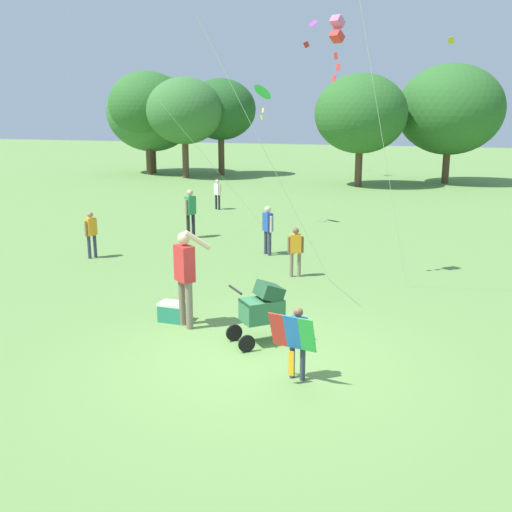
% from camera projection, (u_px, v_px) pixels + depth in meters
% --- Properties ---
extents(ground_plane, '(120.00, 120.00, 0.00)m').
position_uv_depth(ground_plane, '(257.00, 360.00, 9.07)').
color(ground_plane, '#668E47').
extents(treeline_distant, '(39.42, 7.25, 6.17)m').
position_uv_depth(treeline_distant, '(392.00, 110.00, 30.62)').
color(treeline_distant, brown).
rests_on(treeline_distant, ground).
extents(child_with_butterfly_kite, '(0.68, 0.41, 1.06)m').
position_uv_depth(child_with_butterfly_kite, '(297.00, 337.00, 8.24)').
color(child_with_butterfly_kite, '#33384C').
rests_on(child_with_butterfly_kite, ground).
extents(person_adult_flyer, '(0.68, 0.46, 1.77)m').
position_uv_depth(person_adult_flyer, '(185.00, 270.00, 10.23)').
color(person_adult_flyer, '#7F705B').
rests_on(person_adult_flyer, ground).
extents(stroller, '(0.99, 0.96, 1.03)m').
position_uv_depth(stroller, '(263.00, 307.00, 9.60)').
color(stroller, black).
rests_on(stroller, ground).
extents(kite_adult_black, '(1.68, 3.75, 5.58)m').
position_uv_depth(kite_adult_black, '(336.00, 33.00, 12.08)').
color(kite_adult_black, pink).
rests_on(kite_adult_black, ground).
extents(kite_orange_delta, '(2.76, 3.15, 4.52)m').
position_uv_depth(kite_orange_delta, '(262.00, 93.00, 18.75)').
color(kite_orange_delta, green).
rests_on(kite_orange_delta, ground).
extents(person_red_shirt, '(0.28, 0.44, 1.44)m').
position_uv_depth(person_red_shirt, '(190.00, 210.00, 17.66)').
color(person_red_shirt, '#232328').
rests_on(person_red_shirt, ground).
extents(person_sitting_far, '(0.32, 0.31, 1.29)m').
position_uv_depth(person_sitting_far, '(268.00, 226.00, 15.57)').
color(person_sitting_far, '#33384C').
rests_on(person_sitting_far, ground).
extents(person_couple_left, '(0.34, 0.25, 1.16)m').
position_uv_depth(person_couple_left, '(217.00, 192.00, 22.84)').
color(person_couple_left, '#232328').
rests_on(person_couple_left, ground).
extents(person_kid_running, '(0.35, 0.23, 1.15)m').
position_uv_depth(person_kid_running, '(296.00, 248.00, 13.48)').
color(person_kid_running, '#7F705B').
rests_on(person_kid_running, ground).
extents(person_back_turned, '(0.23, 0.37, 1.20)m').
position_uv_depth(person_back_turned, '(91.00, 231.00, 15.24)').
color(person_back_turned, '#33384C').
rests_on(person_back_turned, ground).
extents(cooler_box, '(0.45, 0.33, 0.35)m').
position_uv_depth(cooler_box, '(172.00, 312.00, 10.71)').
color(cooler_box, '#288466').
rests_on(cooler_box, ground).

